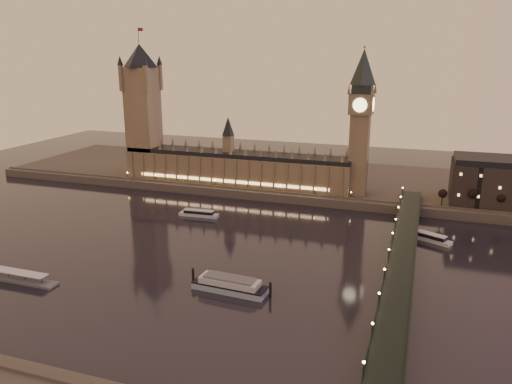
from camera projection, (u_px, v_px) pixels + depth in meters
ground at (225, 254)px, 271.24m from camera, size 700.00×700.00×0.00m
far_embankment at (334, 181)px, 411.37m from camera, size 560.00×130.00×6.00m
palace_of_westminster at (236, 164)px, 388.07m from camera, size 180.00×26.62×52.00m
victoria_tower at (143, 103)px, 401.03m from camera, size 31.68×31.68×118.00m
big_ben at (361, 114)px, 347.30m from camera, size 17.68×17.68×104.00m
westminster_bridge at (400, 267)px, 241.20m from camera, size 13.20×260.00×15.30m
bare_tree_0 at (446, 194)px, 330.98m from camera, size 5.79×5.79×11.78m
bare_tree_1 at (474, 196)px, 325.64m from camera, size 5.79×5.79×11.78m
bare_tree_2 at (502, 199)px, 320.30m from camera, size 5.79×5.79×11.78m
cruise_boat_a at (199, 213)px, 332.52m from camera, size 27.30×7.57×4.32m
cruise_boat_b at (430, 238)px, 288.96m from camera, size 25.30×16.43×4.62m
moored_barge at (230, 285)px, 227.98m from camera, size 40.22×11.82×7.38m
pontoon_pier at (18, 278)px, 238.82m from camera, size 41.73×6.96×11.13m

